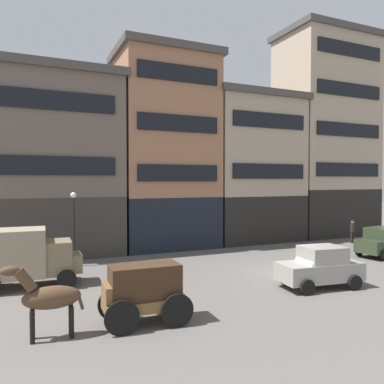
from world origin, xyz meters
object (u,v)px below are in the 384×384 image
pedestrian_officer (353,230)px  streetlamp_curbside (74,218)px  draft_horse (48,297)px  sedan_light (320,267)px  sedan_parked_curb (383,242)px  delivery_truck_near (26,256)px  cargo_wagon (143,290)px

pedestrian_officer → streetlamp_curbside: streetlamp_curbside is taller
draft_horse → sedan_light: size_ratio=0.61×
sedan_parked_curb → pedestrian_officer: (2.29, 4.55, 0.07)m
pedestrian_officer → delivery_truck_near: bearing=-172.7°
sedan_light → cargo_wagon: bearing=-173.7°
pedestrian_officer → draft_horse: bearing=-157.6°
draft_horse → sedan_light: bearing=4.7°
streetlamp_curbside → cargo_wagon: bearing=-83.6°
delivery_truck_near → streetlamp_curbside: 4.41m
streetlamp_curbside → draft_horse: bearing=-100.8°
cargo_wagon → pedestrian_officer: size_ratio=1.65×
sedan_parked_curb → streetlamp_curbside: 18.84m
cargo_wagon → draft_horse: (-2.95, 0.00, 0.12)m
sedan_light → pedestrian_officer: 13.60m
draft_horse → pedestrian_officer: 24.03m
sedan_light → pedestrian_officer: (10.82, 8.23, 0.07)m
delivery_truck_near → pedestrian_officer: (22.80, 2.92, -0.44)m
sedan_parked_curb → pedestrian_officer: size_ratio=2.15×
cargo_wagon → streetlamp_curbside: bearing=96.4°
pedestrian_officer → streetlamp_curbside: 20.43m
cargo_wagon → sedan_parked_curb: cargo_wagon is taller
sedan_parked_curb → streetlamp_curbside: bearing=164.3°
sedan_light → sedan_parked_curb: size_ratio=1.00×
draft_horse → sedan_parked_curb: bearing=13.1°
draft_horse → delivery_truck_near: 6.28m
cargo_wagon → sedan_parked_curb: size_ratio=0.77×
sedan_parked_curb → streetlamp_curbside: size_ratio=0.94×
sedan_light → streetlamp_curbside: 13.07m
cargo_wagon → sedan_light: bearing=6.3°
delivery_truck_near → pedestrian_officer: size_ratio=2.46×
cargo_wagon → pedestrian_officer: bearing=25.5°
cargo_wagon → sedan_light: cargo_wagon is taller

